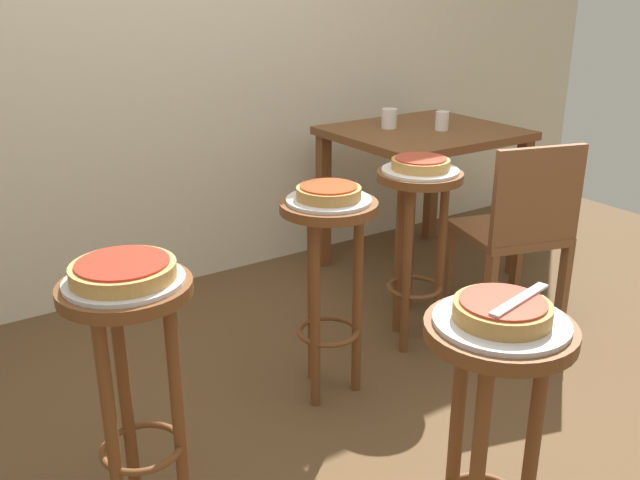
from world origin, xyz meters
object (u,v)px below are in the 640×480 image
(pizza_leftside, at_px, (329,192))
(wooden_chair, at_px, (518,230))
(stool_foreground, at_px, (493,406))
(stool_rear, at_px, (417,223))
(cup_near_edge, at_px, (442,121))
(serving_plate_rear, at_px, (420,170))
(pizza_server_knife, at_px, (520,299))
(stool_middle, at_px, (132,357))
(serving_plate_foreground, at_px, (501,322))
(cup_far_edge, at_px, (389,119))
(pizza_foreground, at_px, (502,310))
(serving_plate_leftside, at_px, (329,200))
(stool_leftside, at_px, (328,259))
(serving_plate_middle, at_px, (124,281))
(pizza_rear, at_px, (421,163))
(pizza_middle, at_px, (123,270))
(dining_table, at_px, (423,154))

(pizza_leftside, xyz_separation_m, wooden_chair, (0.95, -0.03, -0.32))
(stool_foreground, distance_m, wooden_chair, 1.48)
(stool_rear, distance_m, cup_near_edge, 0.84)
(serving_plate_rear, height_order, pizza_server_knife, pizza_server_knife)
(stool_middle, xyz_separation_m, serving_plate_rear, (1.34, 0.39, 0.22))
(serving_plate_foreground, relative_size, cup_far_edge, 3.14)
(serving_plate_rear, bearing_deg, pizza_leftside, -167.02)
(pizza_foreground, relative_size, pizza_leftside, 0.98)
(serving_plate_leftside, distance_m, cup_far_edge, 1.25)
(serving_plate_foreground, distance_m, stool_leftside, 1.00)
(serving_plate_middle, height_order, pizza_rear, pizza_rear)
(pizza_rear, bearing_deg, pizza_foreground, -123.66)
(pizza_foreground, distance_m, stool_leftside, 1.01)
(pizza_middle, distance_m, pizza_leftside, 0.86)
(serving_plate_leftside, relative_size, wooden_chair, 0.35)
(stool_leftside, relative_size, wooden_chair, 0.88)
(stool_foreground, relative_size, pizza_foreground, 3.44)
(dining_table, bearing_deg, pizza_rear, -132.90)
(pizza_rear, distance_m, wooden_chair, 0.56)
(cup_far_edge, distance_m, wooden_chair, 0.93)
(cup_near_edge, relative_size, cup_far_edge, 0.96)
(stool_middle, height_order, cup_near_edge, cup_near_edge)
(serving_plate_rear, relative_size, cup_far_edge, 3.16)
(serving_plate_middle, xyz_separation_m, pizza_server_knife, (0.65, -0.71, 0.06))
(serving_plate_foreground, bearing_deg, pizza_leftside, 78.43)
(serving_plate_foreground, xyz_separation_m, pizza_foreground, (-0.00, 0.00, 0.03))
(wooden_chair, bearing_deg, stool_middle, -172.35)
(pizza_leftside, xyz_separation_m, pizza_rear, (0.52, 0.12, 0.00))
(serving_plate_foreground, height_order, stool_rear, serving_plate_foreground)
(serving_plate_foreground, distance_m, pizza_rear, 1.30)
(serving_plate_foreground, xyz_separation_m, wooden_chair, (1.15, 0.92, -0.29))
(wooden_chair, distance_m, pizza_server_knife, 1.50)
(serving_plate_rear, bearing_deg, stool_rear, -90.00)
(pizza_middle, relative_size, pizza_leftside, 1.19)
(serving_plate_leftside, relative_size, pizza_rear, 1.28)
(stool_foreground, distance_m, pizza_leftside, 1.01)
(stool_rear, height_order, cup_near_edge, cup_near_edge)
(serving_plate_foreground, xyz_separation_m, serving_plate_middle, (-0.62, 0.69, 0.00))
(serving_plate_foreground, distance_m, pizza_leftside, 0.98)
(pizza_rear, distance_m, dining_table, 0.82)
(stool_rear, height_order, pizza_server_knife, pizza_server_knife)
(dining_table, bearing_deg, cup_near_edge, -50.11)
(stool_rear, distance_m, pizza_server_knife, 1.33)
(stool_foreground, bearing_deg, serving_plate_rear, 56.34)
(dining_table, xyz_separation_m, pizza_server_knife, (-1.23, -1.69, 0.18))
(cup_near_edge, relative_size, pizza_server_knife, 0.42)
(dining_table, distance_m, pizza_server_knife, 2.10)
(stool_leftside, bearing_deg, serving_plate_leftside, 0.00)
(pizza_server_knife, bearing_deg, stool_leftside, 68.07)
(pizza_middle, bearing_deg, cup_near_edge, 25.23)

